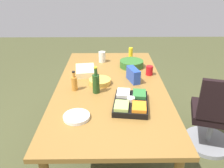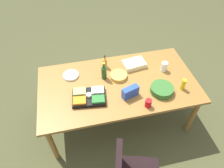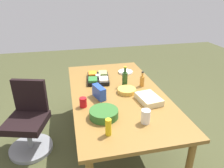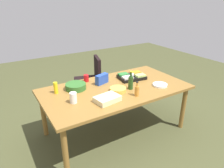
{
  "view_description": "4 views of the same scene",
  "coord_description": "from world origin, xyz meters",
  "px_view_note": "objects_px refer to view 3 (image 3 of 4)",
  "views": [
    {
      "loc": [
        -2.18,
        0.01,
        1.85
      ],
      "look_at": [
        -0.02,
        -0.01,
        0.79
      ],
      "focal_mm": 36.31,
      "sensor_mm": 36.0,
      "label": 1
    },
    {
      "loc": [
        -0.51,
        -1.87,
        2.82
      ],
      "look_at": [
        -0.1,
        -0.07,
        0.85
      ],
      "focal_mm": 32.97,
      "sensor_mm": 36.0,
      "label": 2
    },
    {
      "loc": [
        2.32,
        -0.59,
        1.98
      ],
      "look_at": [
        -0.1,
        -0.05,
        0.84
      ],
      "focal_mm": 33.68,
      "sensor_mm": 36.0,
      "label": 3
    },
    {
      "loc": [
        1.5,
        2.35,
        2.03
      ],
      "look_at": [
        0.02,
        -0.07,
        0.8
      ],
      "focal_mm": 32.93,
      "sensor_mm": 36.0,
      "label": 4
    }
  ],
  "objects_px": {
    "mayo_jar": "(146,116)",
    "red_solo_cup": "(83,102)",
    "sheet_cake": "(149,99)",
    "conference_table": "(117,97)",
    "office_chair": "(29,125)",
    "paper_plate_stack": "(125,72)",
    "dressing_bottle": "(142,81)",
    "veggie_tray": "(98,78)",
    "chip_bag_blue": "(99,92)",
    "mustard_bottle": "(108,127)",
    "salad_bowl": "(104,114)",
    "chip_bowl": "(127,91)",
    "wine_bottle": "(125,79)"
  },
  "relations": [
    {
      "from": "mayo_jar",
      "to": "chip_bowl",
      "type": "bearing_deg",
      "value": 179.54
    },
    {
      "from": "mayo_jar",
      "to": "wine_bottle",
      "type": "xyz_separation_m",
      "value": [
        -0.87,
        0.04,
        0.04
      ]
    },
    {
      "from": "mustard_bottle",
      "to": "chip_bowl",
      "type": "xyz_separation_m",
      "value": [
        -0.78,
        0.4,
        -0.06
      ]
    },
    {
      "from": "mayo_jar",
      "to": "sheet_cake",
      "type": "xyz_separation_m",
      "value": [
        -0.39,
        0.19,
        -0.04
      ]
    },
    {
      "from": "red_solo_cup",
      "to": "chip_bag_blue",
      "type": "bearing_deg",
      "value": 129.38
    },
    {
      "from": "office_chair",
      "to": "salad_bowl",
      "type": "bearing_deg",
      "value": 54.34
    },
    {
      "from": "salad_bowl",
      "to": "sheet_cake",
      "type": "distance_m",
      "value": 0.61
    },
    {
      "from": "chip_bag_blue",
      "to": "mayo_jar",
      "type": "bearing_deg",
      "value": 30.52
    },
    {
      "from": "chip_bowl",
      "to": "sheet_cake",
      "type": "relative_size",
      "value": 0.74
    },
    {
      "from": "veggie_tray",
      "to": "sheet_cake",
      "type": "distance_m",
      "value": 0.89
    },
    {
      "from": "paper_plate_stack",
      "to": "dressing_bottle",
      "type": "xyz_separation_m",
      "value": [
        0.51,
        0.08,
        0.06
      ]
    },
    {
      "from": "office_chair",
      "to": "dressing_bottle",
      "type": "bearing_deg",
      "value": 89.92
    },
    {
      "from": "sheet_cake",
      "to": "chip_bag_blue",
      "type": "height_order",
      "value": "chip_bag_blue"
    },
    {
      "from": "salad_bowl",
      "to": "chip_bowl",
      "type": "bearing_deg",
      "value": 141.57
    },
    {
      "from": "mustard_bottle",
      "to": "paper_plate_stack",
      "type": "bearing_deg",
      "value": 158.25
    },
    {
      "from": "chip_bowl",
      "to": "chip_bag_blue",
      "type": "xyz_separation_m",
      "value": [
        0.06,
        -0.37,
        0.05
      ]
    },
    {
      "from": "salad_bowl",
      "to": "sheet_cake",
      "type": "height_order",
      "value": "salad_bowl"
    },
    {
      "from": "mayo_jar",
      "to": "veggie_tray",
      "type": "bearing_deg",
      "value": -165.7
    },
    {
      "from": "veggie_tray",
      "to": "chip_bag_blue",
      "type": "relative_size",
      "value": 2.07
    },
    {
      "from": "red_solo_cup",
      "to": "paper_plate_stack",
      "type": "distance_m",
      "value": 1.16
    },
    {
      "from": "conference_table",
      "to": "dressing_bottle",
      "type": "bearing_deg",
      "value": 106.21
    },
    {
      "from": "salad_bowl",
      "to": "mayo_jar",
      "type": "bearing_deg",
      "value": 64.04
    },
    {
      "from": "mayo_jar",
      "to": "sheet_cake",
      "type": "height_order",
      "value": "mayo_jar"
    },
    {
      "from": "conference_table",
      "to": "mustard_bottle",
      "type": "height_order",
      "value": "mustard_bottle"
    },
    {
      "from": "wine_bottle",
      "to": "red_solo_cup",
      "type": "bearing_deg",
      "value": -54.4
    },
    {
      "from": "veggie_tray",
      "to": "wine_bottle",
      "type": "height_order",
      "value": "wine_bottle"
    },
    {
      "from": "mayo_jar",
      "to": "dressing_bottle",
      "type": "xyz_separation_m",
      "value": [
        -0.81,
        0.26,
        0.01
      ]
    },
    {
      "from": "paper_plate_stack",
      "to": "mustard_bottle",
      "type": "xyz_separation_m",
      "value": [
        1.43,
        -0.57,
        0.07
      ]
    },
    {
      "from": "conference_table",
      "to": "sheet_cake",
      "type": "xyz_separation_m",
      "value": [
        0.32,
        0.3,
        0.1
      ]
    },
    {
      "from": "mustard_bottle",
      "to": "salad_bowl",
      "type": "distance_m",
      "value": 0.29
    },
    {
      "from": "wine_bottle",
      "to": "mayo_jar",
      "type": "bearing_deg",
      "value": -2.34
    },
    {
      "from": "conference_table",
      "to": "wine_bottle",
      "type": "xyz_separation_m",
      "value": [
        -0.17,
        0.15,
        0.17
      ]
    },
    {
      "from": "mayo_jar",
      "to": "sheet_cake",
      "type": "distance_m",
      "value": 0.43
    },
    {
      "from": "mayo_jar",
      "to": "salad_bowl",
      "type": "bearing_deg",
      "value": -115.96
    },
    {
      "from": "mustard_bottle",
      "to": "dressing_bottle",
      "type": "height_order",
      "value": "dressing_bottle"
    },
    {
      "from": "red_solo_cup",
      "to": "chip_bowl",
      "type": "relative_size",
      "value": 0.47
    },
    {
      "from": "chip_bowl",
      "to": "red_solo_cup",
      "type": "bearing_deg",
      "value": -67.97
    },
    {
      "from": "sheet_cake",
      "to": "veggie_tray",
      "type": "bearing_deg",
      "value": -147.27
    },
    {
      "from": "wine_bottle",
      "to": "dressing_bottle",
      "type": "xyz_separation_m",
      "value": [
        0.06,
        0.22,
        -0.03
      ]
    },
    {
      "from": "veggie_tray",
      "to": "dressing_bottle",
      "type": "height_order",
      "value": "dressing_bottle"
    },
    {
      "from": "mustard_bottle",
      "to": "salad_bowl",
      "type": "relative_size",
      "value": 0.55
    },
    {
      "from": "chip_bag_blue",
      "to": "chip_bowl",
      "type": "bearing_deg",
      "value": 99.59
    },
    {
      "from": "mayo_jar",
      "to": "mustard_bottle",
      "type": "relative_size",
      "value": 0.86
    },
    {
      "from": "mayo_jar",
      "to": "red_solo_cup",
      "type": "relative_size",
      "value": 1.29
    },
    {
      "from": "paper_plate_stack",
      "to": "mustard_bottle",
      "type": "bearing_deg",
      "value": -21.75
    },
    {
      "from": "veggie_tray",
      "to": "mustard_bottle",
      "type": "relative_size",
      "value": 2.77
    },
    {
      "from": "office_chair",
      "to": "veggie_tray",
      "type": "bearing_deg",
      "value": 108.14
    },
    {
      "from": "mayo_jar",
      "to": "paper_plate_stack",
      "type": "relative_size",
      "value": 0.65
    },
    {
      "from": "mayo_jar",
      "to": "sheet_cake",
      "type": "relative_size",
      "value": 0.44
    },
    {
      "from": "conference_table",
      "to": "office_chair",
      "type": "xyz_separation_m",
      "value": [
        -0.11,
        -1.15,
        -0.33
      ]
    }
  ]
}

